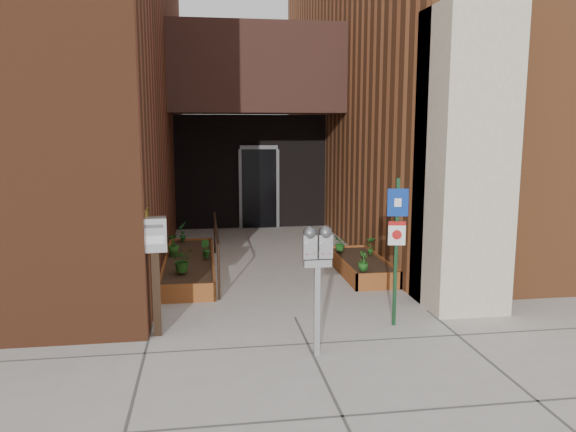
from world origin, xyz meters
name	(u,v)px	position (x,y,z in m)	size (l,w,h in m)	color
ground	(295,317)	(0.00, 0.00, 0.00)	(80.00, 80.00, 0.00)	#9E9991
architecture	(244,33)	(-0.18, 6.89, 4.98)	(20.00, 14.60, 10.00)	brown
planter_left	(190,266)	(-1.55, 2.70, 0.13)	(0.90, 3.60, 0.30)	brown
planter_right	(361,267)	(1.60, 2.20, 0.13)	(0.80, 2.20, 0.30)	brown
handrail	(216,234)	(-1.05, 2.65, 0.75)	(0.04, 3.34, 0.90)	black
parking_meter	(317,256)	(0.05, -1.32, 1.21)	(0.35, 0.16, 1.57)	#A8A8AA
sign_post	(397,236)	(1.30, -0.51, 1.25)	(0.28, 0.09, 2.03)	#123219
payment_dropbox	(155,251)	(-1.89, -0.40, 1.13)	(0.33, 0.26, 1.56)	black
shrub_left_a	(183,260)	(-1.63, 1.66, 0.50)	(0.37, 0.37, 0.41)	#205217
shrub_left_b	(205,249)	(-1.25, 2.65, 0.46)	(0.18, 0.18, 0.33)	#1D5217
shrub_left_c	(173,244)	(-1.85, 3.01, 0.50)	(0.22, 0.22, 0.39)	#245819
shrub_left_d	(182,232)	(-1.72, 4.23, 0.51)	(0.22, 0.22, 0.41)	#19591F
shrub_right_a	(363,261)	(1.38, 1.30, 0.47)	(0.19, 0.19, 0.33)	#1C5418
shrub_right_b	(371,245)	(1.85, 2.44, 0.48)	(0.19, 0.19, 0.35)	#1F5418
shrub_right_c	(340,243)	(1.35, 2.82, 0.45)	(0.27, 0.27, 0.30)	#1B5B1A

